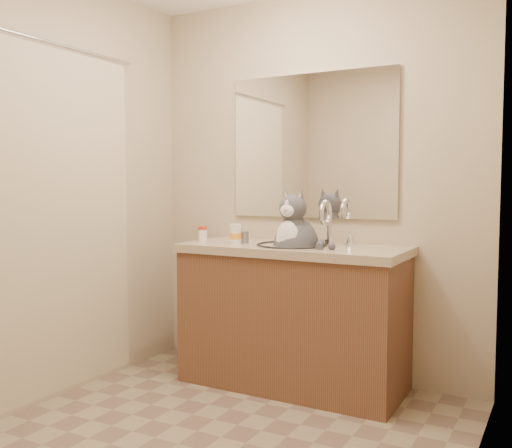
# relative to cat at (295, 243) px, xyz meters

# --- Properties ---
(room) EXTENTS (2.22, 2.52, 2.42)m
(room) POSITION_rel_cat_xyz_m (-0.02, -0.95, 0.34)
(room) COLOR gray
(room) RESTS_ON ground
(vanity) EXTENTS (1.34, 0.59, 1.12)m
(vanity) POSITION_rel_cat_xyz_m (-0.02, 0.01, -0.42)
(vanity) COLOR brown
(vanity) RESTS_ON ground
(mirror) EXTENTS (1.10, 0.02, 0.90)m
(mirror) POSITION_rel_cat_xyz_m (-0.02, 0.28, 0.59)
(mirror) COLOR white
(mirror) RESTS_ON room
(shower_curtain) EXTENTS (0.02, 1.30, 1.93)m
(shower_curtain) POSITION_rel_cat_xyz_m (-1.07, -0.85, 0.17)
(shower_curtain) COLOR beige
(shower_curtain) RESTS_ON ground
(cat) EXTENTS (0.38, 0.33, 0.54)m
(cat) POSITION_rel_cat_xyz_m (0.00, 0.00, 0.00)
(cat) COLOR #4E4E54
(cat) RESTS_ON vanity
(pill_bottle_redcap) EXTENTS (0.06, 0.06, 0.10)m
(pill_bottle_redcap) POSITION_rel_cat_xyz_m (-0.61, -0.07, 0.03)
(pill_bottle_redcap) COLOR white
(pill_bottle_redcap) RESTS_ON vanity
(pill_bottle_orange) EXTENTS (0.07, 0.07, 0.12)m
(pill_bottle_orange) POSITION_rel_cat_xyz_m (-0.36, -0.09, 0.04)
(pill_bottle_orange) COLOR white
(pill_bottle_orange) RESTS_ON vanity
(grey_canister) EXTENTS (0.06, 0.06, 0.07)m
(grey_canister) POSITION_rel_cat_xyz_m (-0.32, -0.04, 0.02)
(grey_canister) COLOR gray
(grey_canister) RESTS_ON vanity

